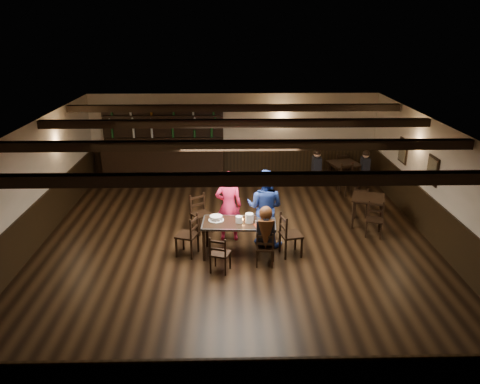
{
  "coord_description": "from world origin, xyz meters",
  "views": [
    {
      "loc": [
        -0.15,
        -9.52,
        4.79
      ],
      "look_at": [
        0.08,
        0.2,
        1.23
      ],
      "focal_mm": 35.0,
      "sensor_mm": 36.0,
      "label": 1
    }
  ],
  "objects_px": {
    "dining_table": "(239,226)",
    "chair_near_right": "(265,246)",
    "cake": "(216,218)",
    "chair_near_left": "(219,252)",
    "man_blue": "(265,208)",
    "woman_pink": "(229,206)",
    "bar_counter": "(164,158)"
  },
  "relations": [
    {
      "from": "dining_table",
      "to": "chair_near_right",
      "type": "relative_size",
      "value": 2.04
    },
    {
      "from": "chair_near_right",
      "to": "cake",
      "type": "xyz_separation_m",
      "value": [
        -1.01,
        0.68,
        0.34
      ]
    },
    {
      "from": "chair_near_left",
      "to": "man_blue",
      "type": "xyz_separation_m",
      "value": [
        1.0,
        1.3,
        0.42
      ]
    },
    {
      "from": "woman_pink",
      "to": "bar_counter",
      "type": "distance_m",
      "value": 4.81
    },
    {
      "from": "chair_near_right",
      "to": "bar_counter",
      "type": "height_order",
      "value": "bar_counter"
    },
    {
      "from": "dining_table",
      "to": "cake",
      "type": "distance_m",
      "value": 0.52
    },
    {
      "from": "bar_counter",
      "to": "chair_near_right",
      "type": "bearing_deg",
      "value": -63.9
    },
    {
      "from": "chair_near_right",
      "to": "woman_pink",
      "type": "bearing_deg",
      "value": 119.57
    },
    {
      "from": "dining_table",
      "to": "bar_counter",
      "type": "distance_m",
      "value": 5.57
    },
    {
      "from": "chair_near_left",
      "to": "chair_near_right",
      "type": "relative_size",
      "value": 1.01
    },
    {
      "from": "chair_near_left",
      "to": "woman_pink",
      "type": "relative_size",
      "value": 0.48
    },
    {
      "from": "chair_near_right",
      "to": "cake",
      "type": "distance_m",
      "value": 1.26
    },
    {
      "from": "woman_pink",
      "to": "bar_counter",
      "type": "height_order",
      "value": "bar_counter"
    },
    {
      "from": "chair_near_left",
      "to": "cake",
      "type": "xyz_separation_m",
      "value": [
        -0.08,
        0.92,
        0.33
      ]
    },
    {
      "from": "chair_near_right",
      "to": "man_blue",
      "type": "distance_m",
      "value": 1.15
    },
    {
      "from": "chair_near_right",
      "to": "woman_pink",
      "type": "distance_m",
      "value": 1.55
    },
    {
      "from": "chair_near_left",
      "to": "woman_pink",
      "type": "xyz_separation_m",
      "value": [
        0.19,
        1.55,
        0.36
      ]
    },
    {
      "from": "man_blue",
      "to": "bar_counter",
      "type": "relative_size",
      "value": 0.45
    },
    {
      "from": "chair_near_left",
      "to": "woman_pink",
      "type": "bearing_deg",
      "value": 82.87
    },
    {
      "from": "chair_near_right",
      "to": "bar_counter",
      "type": "xyz_separation_m",
      "value": [
        -2.77,
        5.66,
        0.26
      ]
    },
    {
      "from": "chair_near_right",
      "to": "man_blue",
      "type": "relative_size",
      "value": 0.45
    },
    {
      "from": "woman_pink",
      "to": "chair_near_left",
      "type": "bearing_deg",
      "value": 83.36
    },
    {
      "from": "man_blue",
      "to": "dining_table",
      "type": "bearing_deg",
      "value": 62.03
    },
    {
      "from": "dining_table",
      "to": "woman_pink",
      "type": "height_order",
      "value": "woman_pink"
    },
    {
      "from": "man_blue",
      "to": "cake",
      "type": "relative_size",
      "value": 5.22
    },
    {
      "from": "dining_table",
      "to": "chair_near_right",
      "type": "distance_m",
      "value": 0.8
    },
    {
      "from": "chair_near_right",
      "to": "dining_table",
      "type": "bearing_deg",
      "value": 132.57
    },
    {
      "from": "bar_counter",
      "to": "cake",
      "type": "bearing_deg",
      "value": -70.51
    },
    {
      "from": "man_blue",
      "to": "bar_counter",
      "type": "distance_m",
      "value": 5.41
    },
    {
      "from": "woman_pink",
      "to": "man_blue",
      "type": "xyz_separation_m",
      "value": [
        0.81,
        -0.24,
        0.05
      ]
    },
    {
      "from": "chair_near_left",
      "to": "chair_near_right",
      "type": "height_order",
      "value": "chair_near_left"
    },
    {
      "from": "woman_pink",
      "to": "cake",
      "type": "distance_m",
      "value": 0.68
    }
  ]
}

